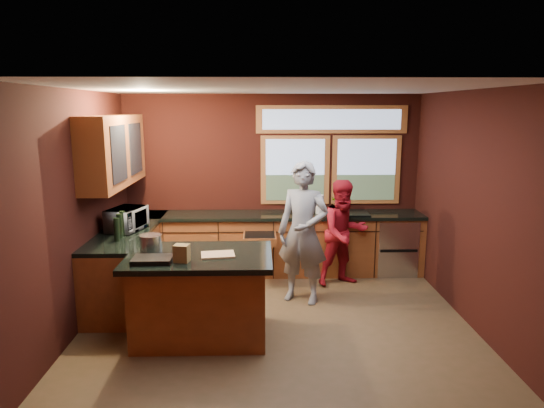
{
  "coord_description": "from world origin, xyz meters",
  "views": [
    {
      "loc": [
        -0.19,
        -5.42,
        2.5
      ],
      "look_at": [
        -0.05,
        0.4,
        1.34
      ],
      "focal_mm": 32.0,
      "sensor_mm": 36.0,
      "label": 1
    }
  ],
  "objects_px": {
    "person_red": "(344,233)",
    "stock_pot": "(151,243)",
    "cutting_board": "(218,255)",
    "person_grey": "(303,233)",
    "island": "(201,295)"
  },
  "relations": [
    {
      "from": "person_grey",
      "to": "person_red",
      "type": "xyz_separation_m",
      "value": [
        0.64,
        0.6,
        -0.16
      ]
    },
    {
      "from": "person_grey",
      "to": "person_red",
      "type": "height_order",
      "value": "person_grey"
    },
    {
      "from": "cutting_board",
      "to": "stock_pot",
      "type": "distance_m",
      "value": 0.78
    },
    {
      "from": "cutting_board",
      "to": "stock_pot",
      "type": "relative_size",
      "value": 1.46
    },
    {
      "from": "person_grey",
      "to": "cutting_board",
      "type": "bearing_deg",
      "value": -109.69
    },
    {
      "from": "person_grey",
      "to": "person_red",
      "type": "bearing_deg",
      "value": 67.76
    },
    {
      "from": "person_red",
      "to": "stock_pot",
      "type": "distance_m",
      "value": 2.8
    },
    {
      "from": "person_red",
      "to": "stock_pot",
      "type": "xyz_separation_m",
      "value": [
        -2.39,
        -1.43,
        0.28
      ]
    },
    {
      "from": "person_grey",
      "to": "cutting_board",
      "type": "height_order",
      "value": "person_grey"
    },
    {
      "from": "cutting_board",
      "to": "person_grey",
      "type": "bearing_deg",
      "value": 45.86
    },
    {
      "from": "island",
      "to": "person_grey",
      "type": "xyz_separation_m",
      "value": [
        1.2,
        0.98,
        0.44
      ]
    },
    {
      "from": "person_grey",
      "to": "cutting_board",
      "type": "xyz_separation_m",
      "value": [
        -1.0,
        -1.03,
        0.03
      ]
    },
    {
      "from": "cutting_board",
      "to": "stock_pot",
      "type": "xyz_separation_m",
      "value": [
        -0.75,
        0.2,
        0.08
      ]
    },
    {
      "from": "person_grey",
      "to": "island",
      "type": "bearing_deg",
      "value": -116.29
    },
    {
      "from": "island",
      "to": "stock_pot",
      "type": "relative_size",
      "value": 6.46
    }
  ]
}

